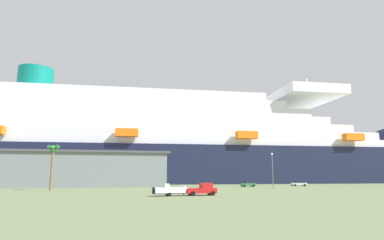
# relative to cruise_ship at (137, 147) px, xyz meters

# --- Properties ---
(ground_plane) EXTENTS (600.00, 600.00, 0.00)m
(ground_plane) POSITION_rel_cruise_ship_xyz_m (12.67, -24.98, -15.00)
(ground_plane) COLOR #66754C
(cruise_ship) EXTENTS (302.36, 42.12, 57.10)m
(cruise_ship) POSITION_rel_cruise_ship_xyz_m (0.00, 0.00, 0.00)
(cruise_ship) COLOR #191E38
(cruise_ship) RESTS_ON ground_plane
(terminal_building) EXTENTS (54.35, 30.84, 10.54)m
(terminal_building) POSITION_rel_cruise_ship_xyz_m (-17.05, -27.37, -9.71)
(terminal_building) COLOR slate
(terminal_building) RESTS_ON ground_plane
(pickup_truck) EXTENTS (5.81, 2.84, 2.20)m
(pickup_truck) POSITION_rel_cruise_ship_xyz_m (12.14, -77.57, -13.96)
(pickup_truck) COLOR red
(pickup_truck) RESTS_ON ground_plane
(small_boat_on_trailer) EXTENTS (7.50, 2.62, 2.15)m
(small_boat_on_trailer) POSITION_rel_cruise_ship_xyz_m (6.83, -78.25, -14.04)
(small_boat_on_trailer) COLOR #595960
(small_boat_on_trailer) RESTS_ON ground_plane
(palm_tree) EXTENTS (3.13, 3.24, 10.76)m
(palm_tree) POSITION_rel_cruise_ship_xyz_m (-19.44, -55.10, -6.37)
(palm_tree) COLOR brown
(palm_tree) RESTS_ON ground_plane
(street_lamp) EXTENTS (0.56, 0.56, 9.16)m
(street_lamp) POSITION_rel_cruise_ship_xyz_m (34.66, -57.12, -9.15)
(street_lamp) COLOR slate
(street_lamp) RESTS_ON ground_plane
(parked_car_silver_sedan) EXTENTS (4.85, 2.46, 1.58)m
(parked_car_silver_sedan) POSITION_rel_cruise_ship_xyz_m (50.93, -39.57, -14.16)
(parked_car_silver_sedan) COLOR silver
(parked_car_silver_sedan) RESTS_ON ground_plane
(parked_car_green_wagon) EXTENTS (4.28, 2.03, 1.58)m
(parked_car_green_wagon) POSITION_rel_cruise_ship_xyz_m (33.29, -42.01, -14.17)
(parked_car_green_wagon) COLOR #2D723F
(parked_car_green_wagon) RESTS_ON ground_plane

